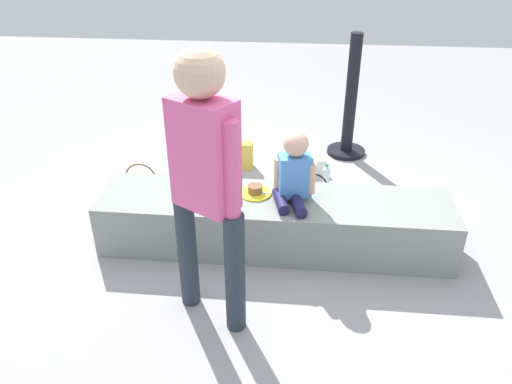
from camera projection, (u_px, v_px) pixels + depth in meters
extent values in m
plane|color=#9A9798|center=(274.00, 244.00, 3.51)|extent=(12.00, 12.00, 0.00)
cube|color=gray|center=(274.00, 222.00, 3.42)|extent=(2.37, 0.53, 0.37)
cylinder|color=#1E1A44|center=(281.00, 201.00, 3.23)|extent=(0.13, 0.26, 0.08)
cylinder|color=#1E1A44|center=(298.00, 204.00, 3.20)|extent=(0.13, 0.26, 0.08)
cube|color=#498BDA|center=(295.00, 175.00, 3.24)|extent=(0.23, 0.18, 0.28)
sphere|color=#DBAD8C|center=(296.00, 144.00, 3.12)|extent=(0.16, 0.16, 0.16)
cylinder|color=#DBAD8C|center=(278.00, 173.00, 3.27)|extent=(0.05, 0.05, 0.21)
cylinder|color=#DBAD8C|center=(312.00, 179.00, 3.21)|extent=(0.05, 0.05, 0.21)
cylinder|color=#232F3D|center=(235.00, 274.00, 2.65)|extent=(0.11, 0.11, 0.74)
cylinder|color=#232F3D|center=(187.00, 251.00, 2.82)|extent=(0.11, 0.11, 0.74)
cube|color=#E55696|center=(204.00, 155.00, 2.41)|extent=(0.37, 0.32, 0.57)
sphere|color=#DBAD8C|center=(200.00, 73.00, 2.21)|extent=(0.24, 0.24, 0.24)
cylinder|color=#E55696|center=(231.00, 174.00, 2.35)|extent=(0.09, 0.09, 0.54)
cylinder|color=#E55696|center=(180.00, 156.00, 2.52)|extent=(0.09, 0.09, 0.54)
cylinder|color=yellow|center=(255.00, 193.00, 3.38)|extent=(0.22, 0.22, 0.01)
cylinder|color=brown|center=(255.00, 189.00, 3.37)|extent=(0.10, 0.10, 0.05)
cylinder|color=brown|center=(255.00, 186.00, 3.36)|extent=(0.10, 0.10, 0.01)
cube|color=silver|center=(264.00, 193.00, 3.36)|extent=(0.11, 0.04, 0.00)
cube|color=gold|center=(240.00, 155.00, 4.49)|extent=(0.23, 0.11, 0.24)
torus|color=white|center=(234.00, 142.00, 4.43)|extent=(0.09, 0.01, 0.09)
torus|color=white|center=(245.00, 143.00, 4.42)|extent=(0.09, 0.01, 0.09)
cylinder|color=black|center=(346.00, 151.00, 4.80)|extent=(0.36, 0.36, 0.04)
cylinder|color=black|center=(351.00, 94.00, 4.52)|extent=(0.11, 0.11, 1.09)
cylinder|color=silver|center=(326.00, 177.00, 4.22)|extent=(0.06, 0.06, 0.15)
cone|color=silver|center=(327.00, 167.00, 4.18)|extent=(0.06, 0.06, 0.03)
cylinder|color=#268C3F|center=(327.00, 165.00, 4.17)|extent=(0.03, 0.03, 0.02)
cylinder|color=red|center=(231.00, 194.00, 4.03)|extent=(0.07, 0.07, 0.10)
cube|color=white|center=(303.00, 163.00, 4.48)|extent=(0.41, 0.38, 0.13)
cube|color=black|center=(311.00, 200.00, 3.81)|extent=(0.31, 0.11, 0.24)
torus|color=black|center=(312.00, 187.00, 3.75)|extent=(0.23, 0.01, 0.23)
cube|color=brown|center=(143.00, 192.00, 3.91)|extent=(0.33, 0.15, 0.25)
torus|color=brown|center=(141.00, 178.00, 3.85)|extent=(0.24, 0.01, 0.24)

